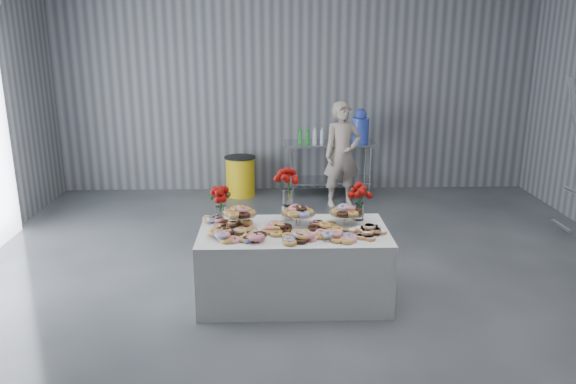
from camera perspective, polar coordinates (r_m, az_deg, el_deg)
name	(u,v)px	position (r m, az deg, el deg)	size (l,w,h in m)	color
ground	(315,311)	(5.70, 2.80, -12.00)	(9.00, 9.00, 0.00)	#36393E
room_walls	(288,36)	(5.08, -0.04, 15.60)	(8.04, 9.04, 4.02)	gray
display_table	(294,264)	(5.79, 0.58, -7.37)	(1.90, 1.00, 0.75)	white
prep_table	(329,159)	(9.39, 4.23, 3.39)	(1.50, 0.60, 0.90)	silver
donut_mounds	(294,228)	(5.59, 0.61, -3.63)	(1.80, 0.80, 0.09)	#E4A053
cake_stand_left	(239,213)	(5.76, -4.95, -2.11)	(0.36, 0.36, 0.17)	silver
cake_stand_mid	(298,212)	(5.75, 1.03, -2.06)	(0.36, 0.36, 0.17)	silver
cake_stand_right	(347,212)	(5.80, 5.97, -2.00)	(0.36, 0.36, 0.17)	silver
danish_pile	(371,229)	(5.58, 8.39, -3.76)	(0.48, 0.48, 0.11)	white
bouquet_left	(220,195)	(5.82, -6.90, -0.35)	(0.26, 0.26, 0.42)	white
bouquet_right	(359,193)	(5.92, 7.27, -0.09)	(0.26, 0.26, 0.42)	white
bouquet_center	(288,185)	(5.87, -0.03, 0.76)	(0.26, 0.26, 0.57)	silver
water_jug	(360,127)	(9.36, 7.36, 6.56)	(0.28, 0.28, 0.55)	blue
drink_bottles	(311,135)	(9.18, 2.35, 5.77)	(0.54, 0.08, 0.27)	#268C33
person	(342,154)	(8.78, 5.53, 3.82)	(0.60, 0.39, 1.65)	#CC8C93
trash_barrel	(240,176)	(9.42, -4.87, 1.63)	(0.52, 0.52, 0.67)	yellow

